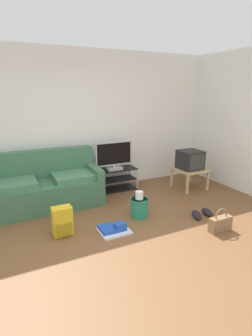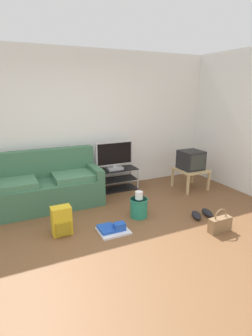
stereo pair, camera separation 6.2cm
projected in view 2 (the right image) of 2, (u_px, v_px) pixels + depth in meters
ground_plane at (124, 254)px, 3.33m from camera, size 9.00×9.80×0.02m
wall_back at (69, 123)px, 5.09m from camera, size 9.00×0.10×2.70m
couch at (45, 186)px, 4.63m from camera, size 1.88×0.82×0.94m
tv_stand at (114, 180)px, 5.41m from camera, size 0.93×0.37×0.44m
flat_tv at (114, 156)px, 5.25m from camera, size 0.76×0.22×0.56m
side_table at (191, 172)px, 5.45m from camera, size 0.57×0.57×0.41m
crt_tv at (191, 160)px, 5.40m from camera, size 0.43×0.43×0.37m
backpack at (62, 221)px, 3.72m from camera, size 0.27×0.25×0.41m
handbag at (220, 224)px, 3.81m from camera, size 0.35×0.12×0.35m
cleaning_bucket at (139, 206)px, 4.25m from camera, size 0.29×0.29×0.43m
sneakers_pair at (202, 214)px, 4.29m from camera, size 0.43×0.31×0.09m
floor_tray at (113, 229)px, 3.82m from camera, size 0.42×0.37×0.14m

